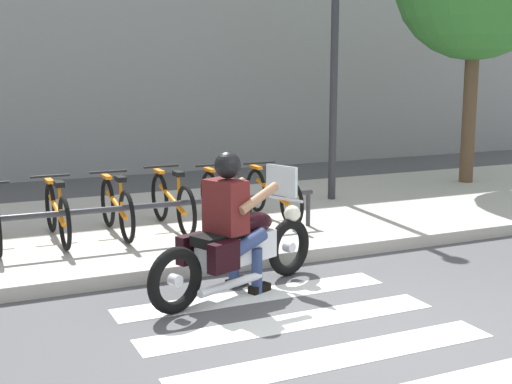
{
  "coord_description": "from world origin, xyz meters",
  "views": [
    {
      "loc": [
        -3.37,
        -4.37,
        2.24
      ],
      "look_at": [
        -0.34,
        2.18,
        0.93
      ],
      "focal_mm": 48.76,
      "sensor_mm": 36.0,
      "label": 1
    }
  ],
  "objects_px": {
    "bicycle_1": "(57,213)",
    "bicycle_4": "(224,198)",
    "motorcycle": "(238,248)",
    "street_lamp": "(335,43)",
    "bicycle_3": "(172,202)",
    "bike_rack": "(158,208)",
    "bicycle_2": "(117,207)",
    "rider": "(232,213)",
    "bicycle_5": "(273,195)"
  },
  "relations": [
    {
      "from": "bicycle_4",
      "to": "street_lamp",
      "type": "height_order",
      "value": "street_lamp"
    },
    {
      "from": "bicycle_1",
      "to": "bicycle_4",
      "type": "height_order",
      "value": "bicycle_4"
    },
    {
      "from": "motorcycle",
      "to": "bicycle_5",
      "type": "distance_m",
      "value": 2.74
    },
    {
      "from": "motorcycle",
      "to": "bicycle_5",
      "type": "height_order",
      "value": "motorcycle"
    },
    {
      "from": "bicycle_3",
      "to": "bike_rack",
      "type": "bearing_deg",
      "value": -123.14
    },
    {
      "from": "street_lamp",
      "to": "bike_rack",
      "type": "bearing_deg",
      "value": -155.67
    },
    {
      "from": "motorcycle",
      "to": "bicycle_2",
      "type": "xyz_separation_m",
      "value": [
        -0.66,
        2.29,
        0.05
      ]
    },
    {
      "from": "rider",
      "to": "bicycle_1",
      "type": "height_order",
      "value": "rider"
    },
    {
      "from": "bicycle_4",
      "to": "motorcycle",
      "type": "bearing_deg",
      "value": -109.02
    },
    {
      "from": "bicycle_3",
      "to": "bicycle_5",
      "type": "relative_size",
      "value": 1.02
    },
    {
      "from": "motorcycle",
      "to": "bicycle_2",
      "type": "bearing_deg",
      "value": 106.05
    },
    {
      "from": "bicycle_3",
      "to": "bicycle_4",
      "type": "relative_size",
      "value": 1.03
    },
    {
      "from": "rider",
      "to": "bicycle_4",
      "type": "relative_size",
      "value": 0.85
    },
    {
      "from": "bicycle_3",
      "to": "bicycle_5",
      "type": "xyz_separation_m",
      "value": [
        1.45,
        0.0,
        -0.01
      ]
    },
    {
      "from": "bicycle_1",
      "to": "motorcycle",
      "type": "bearing_deg",
      "value": -58.87
    },
    {
      "from": "bicycle_4",
      "to": "bicycle_1",
      "type": "bearing_deg",
      "value": -180.0
    },
    {
      "from": "motorcycle",
      "to": "street_lamp",
      "type": "xyz_separation_m",
      "value": [
        3.02,
        3.24,
        2.13
      ]
    },
    {
      "from": "bicycle_3",
      "to": "street_lamp",
      "type": "relative_size",
      "value": 0.41
    },
    {
      "from": "bicycle_2",
      "to": "bicycle_3",
      "type": "height_order",
      "value": "bicycle_3"
    },
    {
      "from": "motorcycle",
      "to": "bicycle_4",
      "type": "distance_m",
      "value": 2.42
    },
    {
      "from": "street_lamp",
      "to": "bicycle_2",
      "type": "bearing_deg",
      "value": -165.57
    },
    {
      "from": "bicycle_1",
      "to": "bicycle_5",
      "type": "bearing_deg",
      "value": 0.01
    },
    {
      "from": "bicycle_4",
      "to": "rider",
      "type": "bearing_deg",
      "value": -110.44
    },
    {
      "from": "bicycle_1",
      "to": "bicycle_5",
      "type": "distance_m",
      "value": 2.89
    },
    {
      "from": "bicycle_1",
      "to": "street_lamp",
      "type": "bearing_deg",
      "value": 12.13
    },
    {
      "from": "bicycle_2",
      "to": "bike_rack",
      "type": "xyz_separation_m",
      "value": [
        0.36,
        -0.55,
        0.07
      ]
    },
    {
      "from": "bicycle_2",
      "to": "bicycle_5",
      "type": "height_order",
      "value": "bicycle_2"
    },
    {
      "from": "bicycle_2",
      "to": "bicycle_5",
      "type": "bearing_deg",
      "value": 0.02
    },
    {
      "from": "motorcycle",
      "to": "street_lamp",
      "type": "relative_size",
      "value": 0.49
    },
    {
      "from": "rider",
      "to": "bike_rack",
      "type": "xyz_separation_m",
      "value": [
        -0.22,
        1.76,
        -0.25
      ]
    },
    {
      "from": "bike_rack",
      "to": "street_lamp",
      "type": "distance_m",
      "value": 4.17
    },
    {
      "from": "motorcycle",
      "to": "bicycle_2",
      "type": "relative_size",
      "value": 1.32
    },
    {
      "from": "bicycle_4",
      "to": "bike_rack",
      "type": "height_order",
      "value": "bicycle_4"
    },
    {
      "from": "bicycle_5",
      "to": "bike_rack",
      "type": "distance_m",
      "value": 1.89
    },
    {
      "from": "street_lamp",
      "to": "bicycle_3",
      "type": "bearing_deg",
      "value": -162.24
    },
    {
      "from": "bicycle_1",
      "to": "bicycle_4",
      "type": "distance_m",
      "value": 2.17
    },
    {
      "from": "bicycle_2",
      "to": "bicycle_3",
      "type": "xyz_separation_m",
      "value": [
        0.72,
        0.0,
        0.01
      ]
    },
    {
      "from": "rider",
      "to": "bicycle_3",
      "type": "relative_size",
      "value": 0.82
    },
    {
      "from": "bicycle_3",
      "to": "bike_rack",
      "type": "height_order",
      "value": "bicycle_3"
    },
    {
      "from": "bicycle_3",
      "to": "street_lamp",
      "type": "height_order",
      "value": "street_lamp"
    },
    {
      "from": "bicycle_3",
      "to": "street_lamp",
      "type": "xyz_separation_m",
      "value": [
        2.96,
        0.95,
        2.08
      ]
    },
    {
      "from": "bike_rack",
      "to": "bicycle_2",
      "type": "bearing_deg",
      "value": 123.15
    },
    {
      "from": "bicycle_5",
      "to": "rider",
      "type": "bearing_deg",
      "value": -124.42
    },
    {
      "from": "motorcycle",
      "to": "bike_rack",
      "type": "relative_size",
      "value": 0.5
    },
    {
      "from": "bicycle_5",
      "to": "street_lamp",
      "type": "height_order",
      "value": "street_lamp"
    },
    {
      "from": "street_lamp",
      "to": "bicycle_4",
      "type": "bearing_deg",
      "value": -157.04
    },
    {
      "from": "bicycle_5",
      "to": "bike_rack",
      "type": "height_order",
      "value": "bicycle_5"
    },
    {
      "from": "bicycle_3",
      "to": "bicycle_4",
      "type": "distance_m",
      "value": 0.72
    },
    {
      "from": "bicycle_1",
      "to": "bike_rack",
      "type": "bearing_deg",
      "value": -27.05
    },
    {
      "from": "rider",
      "to": "bicycle_5",
      "type": "relative_size",
      "value": 0.84
    }
  ]
}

